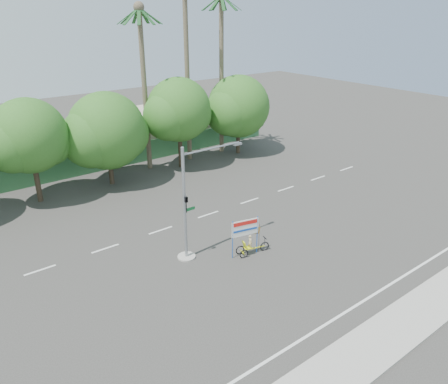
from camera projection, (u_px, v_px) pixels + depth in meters
ground at (261, 273)px, 25.04m from camera, size 120.00×120.00×0.00m
sidewalk_near at (374, 346)px, 19.55m from camera, size 50.00×2.40×0.12m
fence at (105, 160)px, 40.30m from camera, size 38.00×0.08×2.00m
building_right at (157, 128)px, 47.75m from camera, size 14.00×8.00×3.60m
tree_left at (29, 139)px, 32.21m from camera, size 6.66×5.60×8.07m
tree_center at (106, 133)px, 35.80m from camera, size 7.62×6.40×7.85m
tree_right at (178, 112)px, 39.42m from camera, size 6.90×5.80×8.36m
tree_far_right at (238, 108)px, 43.58m from camera, size 7.38×6.20×7.94m
palm_tall at (186, 49)px, 39.61m from camera, size 3.73×3.79×17.45m
palm_mid at (221, 58)px, 42.27m from camera, size 3.73×3.79×15.45m
palm_short at (143, 71)px, 37.71m from camera, size 3.73×3.79×14.45m
traffic_signal at (189, 213)px, 25.56m from camera, size 4.72×1.10×7.00m
trike_billboard at (249, 240)px, 26.49m from camera, size 2.52×0.91×2.53m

